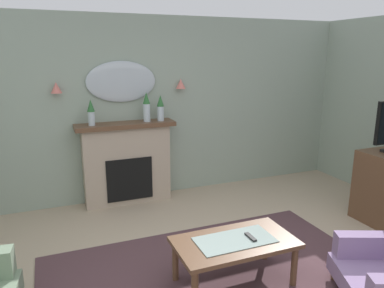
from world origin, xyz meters
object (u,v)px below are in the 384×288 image
Objects in this scene: mantel_vase_centre at (91,112)px; tv_remote at (251,237)px; wall_mirror at (121,82)px; mantel_vase_left at (160,108)px; fireplace at (127,164)px; wall_sconce_left at (56,88)px; mantel_vase_right at (147,107)px; wall_sconce_right at (181,84)px; coffee_table at (235,246)px.

mantel_vase_centre reaches higher than tv_remote.
wall_mirror is at bearing 20.70° from mantel_vase_centre.
tv_remote is (0.14, -2.28, -0.89)m from mantel_vase_left.
fireplace is 1.38m from wall_sconce_left.
mantel_vase_centre is (-0.45, -0.03, 0.77)m from fireplace.
fireplace is at bearing 3.60° from mantel_vase_centre.
mantel_vase_right is at bearing -29.54° from wall_mirror.
wall_sconce_right is 0.88× the size of tv_remote.
coffee_table is at bearing -67.36° from mantel_vase_centre.
tv_remote is (0.34, -2.28, -0.92)m from mantel_vase_right.
mantel_vase_right reaches higher than mantel_vase_centre.
mantel_vase_left is 2.45m from coffee_table.
fireplace is 9.71× the size of wall_sconce_left.
mantel_vase_centre is at bearing -174.73° from wall_sconce_right.
mantel_vase_centre is at bearing 112.64° from coffee_table.
fireplace is 3.31× the size of mantel_vase_right.
mantel_vase_right is at bearing -167.69° from wall_sconce_right.
fireplace is 1.15m from wall_mirror.
mantel_vase_right reaches higher than coffee_table.
wall_sconce_right reaches higher than mantel_vase_right.
wall_mirror is at bearing 176.63° from wall_sconce_right.
wall_sconce_left reaches higher than mantel_vase_centre.
tv_remote is at bearing -58.16° from wall_sconce_left.
coffee_table is 6.88× the size of tv_remote.
tv_remote is at bearing -9.19° from coffee_table.
mantel_vase_left is (0.20, 0.00, -0.02)m from mantel_vase_right.
wall_sconce_left reaches higher than fireplace.
wall_mirror is at bearing 3.37° from wall_sconce_left.
mantel_vase_right is 1.19m from wall_sconce_left.
mantel_vase_right is (0.75, 0.00, 0.03)m from mantel_vase_centre.
mantel_vase_left is at bearing 0.00° from mantel_vase_centre.
fireplace is at bearing 174.61° from mantel_vase_right.
mantel_vase_left is (0.95, 0.00, 0.00)m from mantel_vase_centre.
wall_mirror reaches higher than wall_sconce_left.
wall_sconce_left is at bearing 119.43° from coffee_table.
mantel_vase_right reaches higher than fireplace.
wall_sconce_right reaches higher than tv_remote.
wall_mirror is at bearing 101.45° from coffee_table.
mantel_vase_left is 2.28× the size of tv_remote.
wall_mirror reaches higher than coffee_table.
coffee_table is at bearing -90.21° from mantel_vase_left.
wall_sconce_right is (1.30, 0.12, 0.31)m from mantel_vase_centre.
wall_sconce_left is 3.08m from tv_remote.
mantel_vase_right is 2.93× the size of wall_sconce_left.
wall_sconce_left is 1.70m from wall_sconce_right.
tv_remote is (0.64, -2.45, -1.26)m from wall_mirror.
coffee_table is (0.19, -2.26, -0.99)m from mantel_vase_right.
wall_sconce_left is 1.00× the size of wall_sconce_right.
mantel_vase_right is at bearing -5.96° from wall_sconce_left.
wall_sconce_right reaches higher than mantel_vase_centre.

